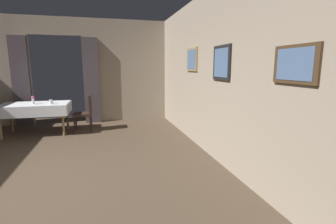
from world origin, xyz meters
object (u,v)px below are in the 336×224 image
at_px(chair_mid_right, 86,111).
at_px(flower_vase_mid, 33,100).
at_px(dining_table_mid, 35,107).
at_px(glass_mid_b, 51,102).

relative_size(chair_mid_right, flower_vase_mid, 4.70).
distance_m(dining_table_mid, glass_mid_b, 0.46).
distance_m(flower_vase_mid, glass_mid_b, 0.43).
xyz_separation_m(dining_table_mid, glass_mid_b, (0.40, -0.18, 0.14)).
height_order(chair_mid_right, glass_mid_b, chair_mid_right).
bearing_deg(chair_mid_right, flower_vase_mid, -176.35).
xyz_separation_m(chair_mid_right, glass_mid_b, (-0.77, -0.18, 0.29)).
relative_size(chair_mid_right, glass_mid_b, 8.57).
height_order(flower_vase_mid, glass_mid_b, flower_vase_mid).
bearing_deg(flower_vase_mid, dining_table_mid, 80.82).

